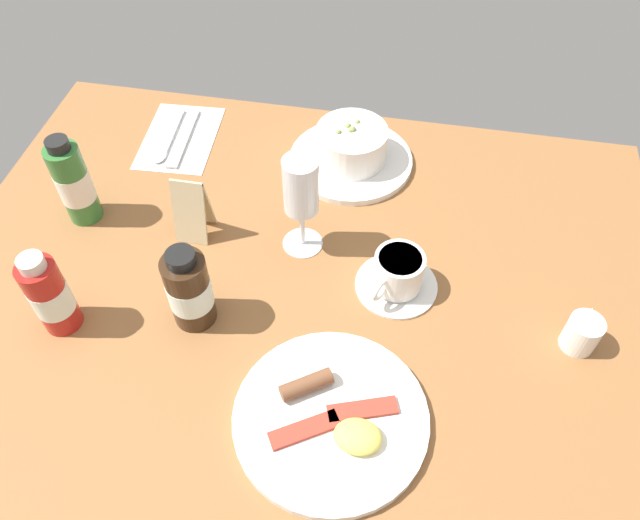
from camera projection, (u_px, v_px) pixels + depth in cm
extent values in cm
cube|color=brown|center=(297.00, 287.00, 94.41)|extent=(110.00, 84.00, 3.00)
cylinder|color=white|center=(351.00, 160.00, 109.67)|extent=(21.86, 21.86, 1.20)
cylinder|color=white|center=(352.00, 144.00, 106.83)|extent=(12.45, 12.45, 6.13)
cylinder|color=beige|center=(352.00, 134.00, 105.07)|extent=(10.70, 10.70, 1.60)
sphere|color=#879456|center=(351.00, 130.00, 104.24)|extent=(0.95, 0.95, 0.95)
sphere|color=#879456|center=(352.00, 129.00, 104.45)|extent=(0.97, 0.97, 0.97)
sphere|color=#879456|center=(352.00, 130.00, 104.37)|extent=(1.28, 1.28, 1.28)
sphere|color=#879456|center=(339.00, 132.00, 103.98)|extent=(0.97, 0.97, 0.97)
sphere|color=#879456|center=(357.00, 122.00, 105.71)|extent=(0.89, 0.89, 0.89)
sphere|color=#879456|center=(348.00, 126.00, 105.04)|extent=(1.02, 1.02, 1.02)
cube|color=white|center=(180.00, 137.00, 114.31)|extent=(14.15, 19.87, 0.30)
cube|color=silver|center=(187.00, 133.00, 114.48)|extent=(2.06, 14.05, 0.50)
cube|color=silver|center=(174.00, 161.00, 109.64)|extent=(2.42, 3.73, 0.40)
cube|color=silver|center=(173.00, 131.00, 114.81)|extent=(1.80, 13.04, 0.50)
ellipsoid|color=silver|center=(160.00, 156.00, 110.42)|extent=(2.40, 4.00, 0.60)
cylinder|color=white|center=(396.00, 284.00, 92.32)|extent=(12.39, 12.39, 0.90)
cylinder|color=white|center=(398.00, 271.00, 89.74)|extent=(7.41, 7.41, 5.77)
cylinder|color=#381B13|center=(400.00, 260.00, 87.89)|extent=(6.30, 6.30, 1.00)
torus|color=white|center=(380.00, 290.00, 87.19)|extent=(2.39, 3.56, 3.60)
cylinder|color=white|center=(582.00, 334.00, 84.14)|extent=(4.78, 4.78, 5.47)
cone|color=white|center=(590.00, 313.00, 83.74)|extent=(2.24, 2.65, 2.34)
cylinder|color=white|center=(303.00, 243.00, 97.90)|extent=(6.37, 6.37, 0.40)
cylinder|color=white|center=(302.00, 225.00, 94.74)|extent=(0.80, 0.80, 7.76)
cylinder|color=white|center=(301.00, 186.00, 88.18)|extent=(5.30, 5.30, 9.16)
cylinder|color=#F3E6C7|center=(301.00, 192.00, 89.25)|extent=(4.35, 4.35, 5.50)
cylinder|color=#382314|center=(189.00, 291.00, 84.57)|extent=(6.07, 6.07, 12.23)
cylinder|color=white|center=(190.00, 292.00, 84.76)|extent=(6.19, 6.19, 4.65)
cylinder|color=black|center=(181.00, 258.00, 79.15)|extent=(3.95, 3.95, 1.76)
cylinder|color=#B21E19|center=(50.00, 296.00, 83.77)|extent=(5.27, 5.27, 12.56)
cylinder|color=white|center=(51.00, 297.00, 83.96)|extent=(5.38, 5.38, 4.77)
cylinder|color=silver|center=(31.00, 263.00, 78.24)|extent=(3.43, 3.43, 1.71)
cylinder|color=#337233|center=(74.00, 184.00, 96.52)|extent=(5.30, 5.30, 14.14)
cylinder|color=white|center=(75.00, 185.00, 96.74)|extent=(5.41, 5.41, 5.37)
cylinder|color=black|center=(58.00, 145.00, 90.37)|extent=(3.45, 3.45, 1.73)
cylinder|color=white|center=(331.00, 418.00, 78.49)|extent=(25.13, 25.13, 1.40)
cube|color=#B03828|center=(304.00, 430.00, 76.46)|extent=(8.92, 6.76, 0.60)
cube|color=#A83828|center=(363.00, 410.00, 78.17)|extent=(9.29, 5.26, 0.60)
cylinder|color=brown|center=(306.00, 385.00, 79.41)|extent=(7.03, 5.74, 2.20)
ellipsoid|color=#F2D859|center=(358.00, 437.00, 75.17)|extent=(6.00, 4.80, 2.40)
cube|color=#C5B387|center=(189.00, 213.00, 94.70)|extent=(5.20, 2.85, 11.08)
cube|color=#C5B387|center=(194.00, 202.00, 96.23)|extent=(5.20, 2.85, 11.08)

